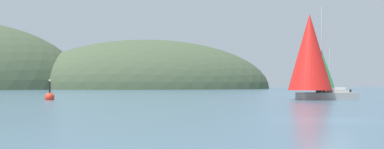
{
  "coord_description": "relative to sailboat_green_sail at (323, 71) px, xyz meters",
  "views": [
    {
      "loc": [
        -12.23,
        -22.77,
        1.97
      ],
      "look_at": [
        0.0,
        37.53,
        3.11
      ],
      "focal_mm": 43.49,
      "sensor_mm": 36.0,
      "label": 1
    }
  ],
  "objects": [
    {
      "name": "headland_center",
      "position": [
        -22.54,
        80.42,
        -4.21
      ],
      "size": [
        84.43,
        44.0,
        33.35
      ],
      "primitive_type": "ellipsoid",
      "color": "#425138",
      "rests_on": "ground_plane"
    },
    {
      "name": "sailboat_green_sail",
      "position": [
        0.0,
        0.0,
        0.0
      ],
      "size": [
        7.79,
        5.96,
        8.46
      ],
      "color": "black",
      "rests_on": "ground_plane"
    },
    {
      "name": "ground_plane",
      "position": [
        -27.54,
        -54.58,
        -4.21
      ],
      "size": [
        360.0,
        360.0,
        0.0
      ],
      "primitive_type": "plane",
      "color": "#426075"
    },
    {
      "name": "sailboat_red_spinnaker",
      "position": [
        -15.06,
        -26.33,
        1.18
      ],
      "size": [
        9.44,
        5.92,
        11.11
      ],
      "color": "#B7B2A8",
      "rests_on": "ground_plane"
    },
    {
      "name": "channel_buoy",
      "position": [
        -45.31,
        -20.63,
        -3.84
      ],
      "size": [
        1.1,
        1.1,
        2.64
      ],
      "color": "red",
      "rests_on": "ground_plane"
    }
  ]
}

